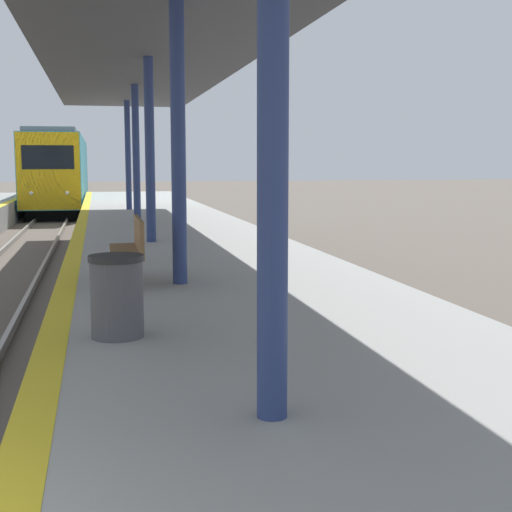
# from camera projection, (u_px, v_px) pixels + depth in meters

# --- Properties ---
(train) EXTENTS (2.82, 22.88, 4.32)m
(train) POSITION_uv_depth(u_px,v_px,m) (61.00, 171.00, 42.70)
(train) COLOR black
(train) RESTS_ON ground
(station_canopy) EXTENTS (4.58, 27.41, 4.11)m
(station_canopy) POSITION_uv_depth(u_px,v_px,m) (148.00, 55.00, 14.91)
(station_canopy) COLOR navy
(station_canopy) RESTS_ON platform_right
(trash_bin) EXTENTS (0.54, 0.54, 0.81)m
(trash_bin) POSITION_uv_depth(u_px,v_px,m) (117.00, 296.00, 6.97)
(trash_bin) COLOR #4C4C51
(trash_bin) RESTS_ON platform_right
(bench) EXTENTS (0.44, 1.54, 0.92)m
(bench) POSITION_uv_depth(u_px,v_px,m) (130.00, 249.00, 10.17)
(bench) COLOR brown
(bench) RESTS_ON platform_right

